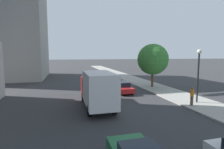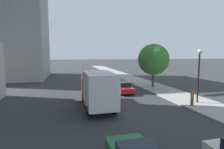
{
  "view_description": "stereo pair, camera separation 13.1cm",
  "coord_description": "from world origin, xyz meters",
  "views": [
    {
      "loc": [
        -4.92,
        2.34,
        4.93
      ],
      "look_at": [
        -0.85,
        17.93,
        3.15
      ],
      "focal_mm": 28.55,
      "sensor_mm": 36.0,
      "label": 1
    },
    {
      "loc": [
        -4.79,
        2.31,
        4.93
      ],
      "look_at": [
        -0.85,
        17.93,
        3.15
      ],
      "focal_mm": 28.55,
      "sensor_mm": 36.0,
      "label": 2
    }
  ],
  "objects": [
    {
      "name": "construction_building",
      "position": [
        -16.56,
        44.56,
        13.67
      ],
      "size": [
        18.66,
        16.9,
        31.59
      ],
      "color": "#9E9B93",
      "rests_on": "ground"
    },
    {
      "name": "street_tree",
      "position": [
        7.69,
        26.53,
        4.26
      ],
      "size": [
        4.61,
        4.61,
        6.43
      ],
      "color": "brown",
      "rests_on": "sidewalk"
    },
    {
      "name": "sidewalk",
      "position": [
        7.96,
        20.0,
        0.07
      ],
      "size": [
        4.33,
        120.0,
        0.15
      ],
      "primitive_type": "cube",
      "color": "#9E9B93",
      "rests_on": "ground"
    },
    {
      "name": "car_silver",
      "position": [
        2.22,
        31.94,
        0.67
      ],
      "size": [
        1.82,
        4.03,
        1.35
      ],
      "color": "#B7B7BC",
      "rests_on": "ground"
    },
    {
      "name": "box_truck",
      "position": [
        -2.13,
        18.34,
        1.86
      ],
      "size": [
        2.41,
        7.28,
        3.4
      ],
      "color": "#B21E1E",
      "rests_on": "ground"
    },
    {
      "name": "car_red",
      "position": [
        2.22,
        24.33,
        0.71
      ],
      "size": [
        1.82,
        4.5,
        1.42
      ],
      "color": "red",
      "rests_on": "ground"
    },
    {
      "name": "pedestrian_orange_shirt",
      "position": [
        6.64,
        16.46,
        1.04
      ],
      "size": [
        0.34,
        0.34,
        1.74
      ],
      "color": "brown",
      "rests_on": "sidewalk"
    },
    {
      "name": "street_lamp",
      "position": [
        7.89,
        17.27,
        3.68
      ],
      "size": [
        0.44,
        0.44,
        5.33
      ],
      "color": "black",
      "rests_on": "sidewalk"
    }
  ]
}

